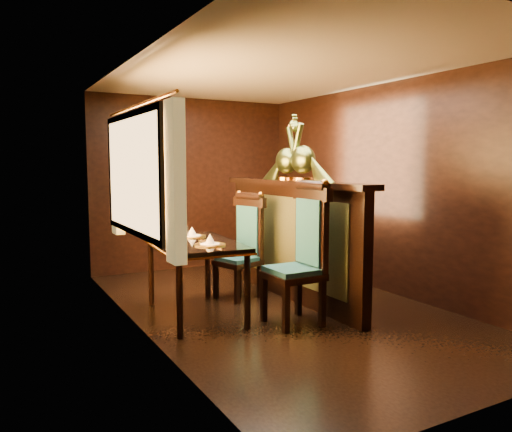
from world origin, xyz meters
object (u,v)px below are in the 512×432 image
Objects in this scene: peacock_left at (303,147)px; chair_right at (245,242)px; chair_left at (304,248)px; peacock_right at (287,149)px; dining_table at (195,248)px.

chair_right is at bearing 127.28° from peacock_left.
peacock_right is (0.36, 0.89, 0.98)m from chair_left.
chair_left is 1.91× the size of peacock_left.
chair_left is at bearing -33.46° from dining_table.
chair_left reaches higher than dining_table.
peacock_left is at bearing -90.00° from peacock_right.
chair_left is 2.01× the size of peacock_right.
chair_right is at bearing 152.34° from peacock_right.
chair_right is 1.68× the size of peacock_left.
peacock_right is at bearing 90.00° from peacock_left.
chair_left is 1.12m from chair_right.
peacock_right reaches higher than chair_right.
chair_right is 1.76× the size of peacock_right.
chair_left reaches higher than chair_right.
dining_table is 1.60m from peacock_left.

